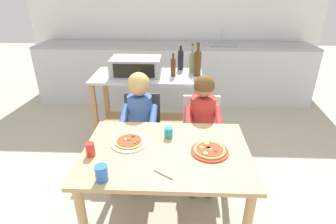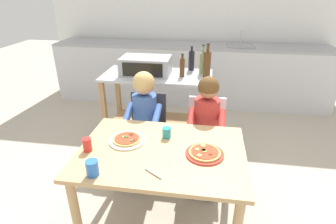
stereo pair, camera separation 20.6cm
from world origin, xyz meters
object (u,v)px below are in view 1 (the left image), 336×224
Objects in this scene: toaster_oven at (136,66)px; dining_chair_right at (201,133)px; bottle_clear_vinegar at (173,67)px; serving_spoon at (163,174)px; dining_table at (166,163)px; child_in_red_shirt at (203,121)px; kitchen_island_cart at (149,100)px; drinking_cup_teal at (168,133)px; dining_chair_left at (142,130)px; drinking_cup_red at (90,149)px; child_in_blue_striped_shirt at (139,116)px; pizza_plate_white at (129,142)px; bottle_tall_green_wine at (192,62)px; pizza_plate_red_rimmed at (210,151)px; bottle_squat_spirits at (181,60)px; bottle_slim_sauce at (198,63)px; drinking_cup_blue at (101,173)px.

toaster_oven reaches higher than dining_chair_right.
bottle_clear_vinegar reaches higher than serving_spoon.
dining_table is 1.09× the size of child_in_red_shirt.
kitchen_island_cart is 1.05m from drinking_cup_teal.
drinking_cup_red is at bearing -106.32° from dining_chair_left.
child_in_blue_striped_shirt is at bearing 175.96° from child_in_red_shirt.
bottle_clear_vinegar is at bearing 56.62° from dining_chair_left.
pizza_plate_white is at bearing -140.11° from child_in_red_shirt.
bottle_clear_vinegar is (0.27, -0.03, 0.39)m from kitchen_island_cart.
dining_chair_right reaches higher than serving_spoon.
dining_chair_right is at bearing -82.81° from bottle_tall_green_wine.
dining_chair_right is 0.86m from pizza_plate_white.
pizza_plate_red_rimmed is 0.39m from serving_spoon.
dining_chair_left is at bearing -123.38° from bottle_clear_vinegar.
child_in_blue_striped_shirt is at bearing 90.03° from pizza_plate_white.
dining_table is 0.65m from child_in_blue_striped_shirt.
bottle_squat_spirits is at bearing 103.45° from child_in_red_shirt.
bottle_clear_vinegar is 0.23× the size of child_in_red_shirt.
drinking_cup_teal is at bearing -120.17° from dining_chair_right.
bottle_slim_sauce is 0.43× the size of dining_chair_right.
serving_spoon is at bearing -139.97° from pizza_plate_red_rimmed.
pizza_plate_white is at bearing -91.01° from kitchen_island_cart.
dining_chair_left is 0.62m from child_in_red_shirt.
dining_chair_right is 0.61m from child_in_blue_striped_shirt.
toaster_oven is 1.96× the size of pizza_plate_white.
pizza_plate_red_rimmed is (0.57, -0.72, 0.25)m from dining_chair_left.
serving_spoon is at bearing -52.26° from pizza_plate_white.
bottle_tall_green_wine is at bearing 12.21° from kitchen_island_cart.
bottle_squat_spirits is 1.45m from dining_table.
serving_spoon is at bearing -74.79° from dining_chair_left.
drinking_cup_red is (-0.25, -1.26, 0.18)m from kitchen_island_cart.
kitchen_island_cart is 4.37× the size of bottle_squat_spirits.
toaster_oven is 0.64× the size of dining_chair_left.
bottle_clear_vinegar reaches higher than drinking_cup_teal.
drinking_cup_blue is (-0.66, -0.87, 0.10)m from child_in_red_shirt.
kitchen_island_cart reaches higher than pizza_plate_red_rimmed.
serving_spoon is at bearing -91.80° from drinking_cup_teal.
pizza_plate_red_rimmed is at bearing -65.26° from kitchen_island_cart.
child_in_blue_striped_shirt is at bearing 133.28° from pizza_plate_red_rimmed.
bottle_clear_vinegar is at bearing 89.05° from dining_table.
dining_chair_left is 0.77× the size of child_in_blue_striped_shirt.
serving_spoon is at bearing -75.76° from toaster_oven.
dining_chair_left is at bearing 90.00° from child_in_blue_striped_shirt.
bottle_clear_vinegar reaches higher than child_in_red_shirt.
drinking_cup_red is 0.68× the size of serving_spoon.
dining_chair_left is (-0.29, -0.44, -0.50)m from bottle_clear_vinegar.
pizza_plate_red_rimmed is (0.30, -0.01, 0.12)m from dining_table.
drinking_cup_blue reaches higher than pizza_plate_white.
drinking_cup_red is (-0.23, -0.79, 0.29)m from dining_chair_left.
bottle_slim_sauce reaches higher than drinking_cup_teal.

